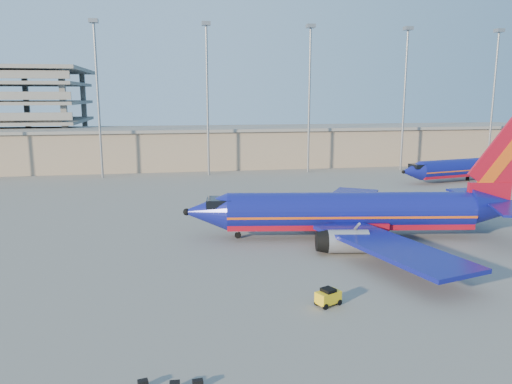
% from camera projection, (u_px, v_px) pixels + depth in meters
% --- Properties ---
extents(ground, '(220.00, 220.00, 0.00)m').
position_uv_depth(ground, '(290.00, 240.00, 53.72)').
color(ground, slate).
rests_on(ground, ground).
extents(terminal_building, '(122.00, 16.00, 8.50)m').
position_uv_depth(terminal_building, '(272.00, 145.00, 110.66)').
color(terminal_building, gray).
rests_on(terminal_building, ground).
extents(light_mast_row, '(101.60, 1.60, 28.65)m').
position_uv_depth(light_mast_row, '(259.00, 83.00, 95.68)').
color(light_mast_row, gray).
rests_on(light_mast_row, ground).
extents(aircraft_main, '(38.51, 36.80, 13.08)m').
position_uv_depth(aircraft_main, '(358.00, 212.00, 54.12)').
color(aircraft_main, navy).
rests_on(aircraft_main, ground).
extents(aircraft_second, '(31.12, 13.26, 10.65)m').
position_uv_depth(aircraft_second, '(472.00, 167.00, 90.64)').
color(aircraft_second, navy).
rests_on(aircraft_second, ground).
extents(baggage_tug, '(2.12, 1.77, 1.31)m').
position_uv_depth(baggage_tug, '(328.00, 297.00, 36.86)').
color(baggage_tug, yellow).
rests_on(baggage_tug, ground).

